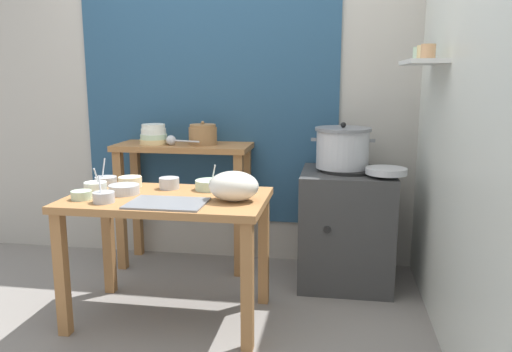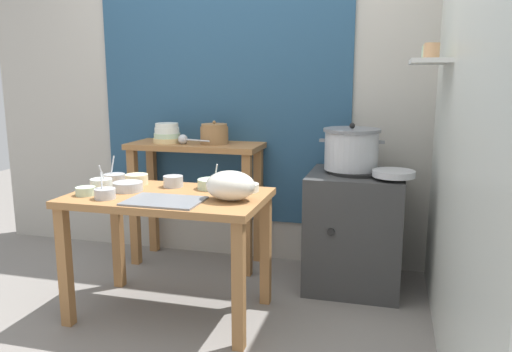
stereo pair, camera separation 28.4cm
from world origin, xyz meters
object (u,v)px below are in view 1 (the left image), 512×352
stove_block (346,227)px  plastic_bag (234,186)px  back_shelf_table (184,175)px  wide_pan (386,171)px  steamer_pot (343,148)px  prep_bowl_0 (169,183)px  ladle (172,140)px  prep_bowl_6 (95,187)px  prep_bowl_4 (81,195)px  prep_bowl_8 (246,187)px  clay_pot (203,135)px  prep_bowl_3 (124,189)px  prep_bowl_5 (130,181)px  prep_bowl_2 (210,184)px  serving_tray (167,203)px  bowl_stack_enamel (154,135)px  prep_bowl_1 (106,181)px  prep_table (168,216)px  prep_bowl_7 (104,197)px

stove_block → plastic_bag: bearing=-129.3°
back_shelf_table → wide_pan: 1.42m
steamer_pot → prep_bowl_0: size_ratio=3.49×
ladle → prep_bowl_6: (-0.21, -0.74, -0.18)m
prep_bowl_4 → wide_pan: bearing=22.5°
prep_bowl_4 → prep_bowl_8: size_ratio=0.76×
clay_pot → prep_bowl_3: bearing=-106.7°
back_shelf_table → prep_bowl_8: bearing=-48.6°
clay_pot → prep_bowl_5: clay_pot is taller
back_shelf_table → prep_bowl_3: back_shelf_table is taller
prep_bowl_2 → prep_bowl_5: (-0.49, -0.00, 0.00)m
back_shelf_table → prep_bowl_0: (0.11, -0.64, 0.08)m
serving_tray → bowl_stack_enamel: bearing=113.7°
prep_bowl_1 → prep_bowl_3: bearing=-44.4°
prep_bowl_3 → prep_bowl_5: size_ratio=1.23×
prep_table → ladle: bearing=106.0°
prep_bowl_3 → prep_bowl_5: prep_bowl_5 is taller
prep_bowl_0 → prep_bowl_7: size_ratio=0.83×
prep_bowl_1 → serving_tray: bearing=-36.7°
prep_bowl_6 → steamer_pot: bearing=27.3°
stove_block → clay_pot: clay_pot is taller
prep_table → steamer_pot: bearing=37.0°
clay_pot → plastic_bag: 0.98m
prep_bowl_3 → prep_bowl_8: (0.67, 0.17, -0.00)m
serving_tray → prep_bowl_2: size_ratio=2.32×
bowl_stack_enamel → steamer_pot: bearing=-3.2°
plastic_bag → prep_bowl_5: size_ratio=1.94×
stove_block → serving_tray: stove_block is taller
ladle → prep_bowl_2: bearing=-53.5°
prep_table → clay_pot: clay_pot is taller
prep_bowl_1 → prep_bowl_3: (0.21, -0.20, -0.00)m
back_shelf_table → bowl_stack_enamel: bowl_stack_enamel is taller
prep_bowl_5 → prep_bowl_8: size_ratio=0.97×
stove_block → serving_tray: 1.32m
prep_bowl_3 → prep_bowl_7: (-0.02, -0.21, 0.00)m
ladle → wide_pan: 1.46m
bowl_stack_enamel → prep_bowl_3: size_ratio=1.17×
prep_bowl_7 → prep_bowl_8: prep_bowl_7 is taller
back_shelf_table → prep_bowl_2: (0.35, -0.63, 0.07)m
plastic_bag → wide_pan: size_ratio=1.06×
clay_pot → serving_tray: (0.07, -1.00, -0.25)m
bowl_stack_enamel → prep_bowl_7: 1.01m
back_shelf_table → steamer_pot: 1.15m
steamer_pot → prep_bowl_1: steamer_pot is taller
prep_bowl_0 → prep_table: bearing=-74.7°
prep_table → stove_block: 1.24m
wide_pan → prep_bowl_1: size_ratio=1.55×
prep_bowl_2 → prep_bowl_8: size_ratio=1.20×
prep_table → clay_pot: (-0.02, 0.83, 0.36)m
steamer_pot → ladle: steamer_pot is taller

